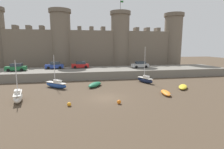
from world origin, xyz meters
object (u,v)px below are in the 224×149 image
object	(u,v)px
mooring_buoy_near_channel	(69,104)
car_quay_centre_east	(55,65)
rowboat_foreground_right	(166,93)
car_quay_east	(140,65)
sailboat_midflat_right	(145,80)
mooring_buoy_off_centre	(119,102)
sailboat_foreground_centre	(56,85)
rowboat_near_channel_right	(183,87)
car_quay_west	(16,67)
sailboat_near_channel_left	(18,96)
rowboat_midflat_left	(95,84)
car_quay_centre_west	(80,65)

from	to	relation	value
mooring_buoy_near_channel	car_quay_centre_east	size ratio (longest dim) A/B	0.12
rowboat_foreground_right	car_quay_east	world-z (taller)	car_quay_east
sailboat_midflat_right	mooring_buoy_off_centre	distance (m)	13.64
sailboat_foreground_centre	sailboat_midflat_right	xyz separation A→B (m)	(16.33, 1.32, 0.02)
mooring_buoy_off_centre	car_quay_centre_east	xyz separation A→B (m)	(-10.49, 22.22, 2.28)
rowboat_near_channel_right	car_quay_east	bearing A→B (deg)	99.60
rowboat_near_channel_right	car_quay_centre_east	distance (m)	28.15
mooring_buoy_off_centre	car_quay_west	bearing A→B (deg)	132.31
rowboat_foreground_right	car_quay_centre_east	bearing A→B (deg)	133.10
mooring_buoy_off_centre	mooring_buoy_near_channel	world-z (taller)	mooring_buoy_off_centre
mooring_buoy_off_centre	car_quay_east	distance (m)	22.64
sailboat_near_channel_left	rowboat_midflat_left	world-z (taller)	sailboat_near_channel_left
sailboat_near_channel_left	car_quay_centre_west	xyz separation A→B (m)	(7.96, 19.05, 1.86)
sailboat_near_channel_left	sailboat_foreground_centre	distance (m)	7.71
rowboat_midflat_left	car_quay_east	bearing A→B (deg)	41.71
rowboat_near_channel_right	sailboat_midflat_right	xyz separation A→B (m)	(-4.56, 5.54, 0.29)
car_quay_west	rowboat_near_channel_right	bearing A→B (deg)	-24.93
rowboat_near_channel_right	mooring_buoy_off_centre	world-z (taller)	rowboat_near_channel_right
rowboat_midflat_left	car_quay_east	world-z (taller)	car_quay_east
car_quay_centre_east	car_quay_east	bearing A→B (deg)	-5.42
rowboat_midflat_left	car_quay_east	xyz separation A→B (m)	(11.91, 10.61, 2.13)
rowboat_midflat_left	car_quay_east	size ratio (longest dim) A/B	0.93
car_quay_east	car_quay_centre_west	size ratio (longest dim) A/B	1.00
sailboat_foreground_centre	mooring_buoy_near_channel	bearing A→B (deg)	-74.53
car_quay_east	car_quay_centre_east	xyz separation A→B (m)	(-20.25, 1.92, 0.00)
rowboat_foreground_right	sailboat_midflat_right	distance (m)	8.44
sailboat_near_channel_left	car_quay_centre_east	world-z (taller)	sailboat_near_channel_left
rowboat_foreground_right	sailboat_foreground_centre	bearing A→B (deg)	156.42
car_quay_west	car_quay_centre_east	bearing A→B (deg)	17.90
sailboat_foreground_centre	car_quay_centre_west	distance (m)	13.18
mooring_buoy_off_centre	car_quay_centre_east	distance (m)	24.68
sailboat_midflat_right	car_quay_centre_west	bearing A→B (deg)	137.88
rowboat_foreground_right	mooring_buoy_near_channel	distance (m)	13.87
rowboat_near_channel_right	car_quay_west	bearing A→B (deg)	155.07
rowboat_near_channel_right	sailboat_near_channel_left	bearing A→B (deg)	-174.37
sailboat_midflat_right	car_quay_east	size ratio (longest dim) A/B	1.64
car_quay_east	mooring_buoy_near_channel	bearing A→B (deg)	-128.19
rowboat_midflat_left	sailboat_near_channel_left	bearing A→B (deg)	-148.38
car_quay_west	car_quay_centre_east	size ratio (longest dim) A/B	1.00
car_quay_centre_west	car_quay_centre_east	world-z (taller)	same
sailboat_near_channel_left	car_quay_west	size ratio (longest dim) A/B	1.25
car_quay_west	sailboat_midflat_right	bearing A→B (deg)	-18.34
sailboat_foreground_centre	car_quay_centre_west	bearing A→B (deg)	71.72
sailboat_midflat_right	car_quay_west	size ratio (longest dim) A/B	1.64
rowboat_near_channel_right	sailboat_midflat_right	distance (m)	7.19
rowboat_near_channel_right	mooring_buoy_off_centre	bearing A→B (deg)	-154.85
rowboat_foreground_right	sailboat_foreground_centre	xyz separation A→B (m)	(-16.31, 7.12, 0.28)
car_quay_east	car_quay_west	world-z (taller)	same
rowboat_near_channel_right	rowboat_midflat_left	bearing A→B (deg)	164.63
mooring_buoy_near_channel	rowboat_near_channel_right	bearing A→B (deg)	16.67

